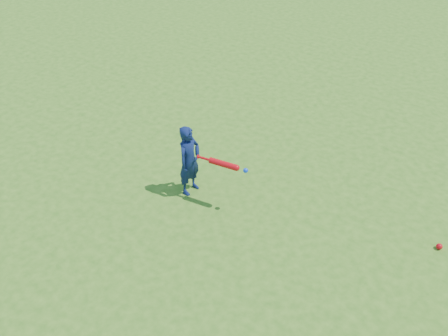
% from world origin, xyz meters
% --- Properties ---
extents(ground, '(80.00, 80.00, 0.00)m').
position_xyz_m(ground, '(0.00, 0.00, 0.00)').
color(ground, '#3A6E1A').
rests_on(ground, ground).
extents(child, '(0.26, 0.38, 1.00)m').
position_xyz_m(child, '(-0.61, -0.02, 0.50)').
color(child, '#101B4A').
rests_on(child, ground).
extents(ground_ball_red, '(0.07, 0.07, 0.07)m').
position_xyz_m(ground_ball_red, '(2.49, 0.72, 0.04)').
color(ground_ball_red, red).
rests_on(ground_ball_red, ground).
extents(bat_swing, '(0.69, 0.14, 0.08)m').
position_xyz_m(bat_swing, '(-0.07, 0.00, 0.64)').
color(bat_swing, red).
rests_on(bat_swing, ground).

